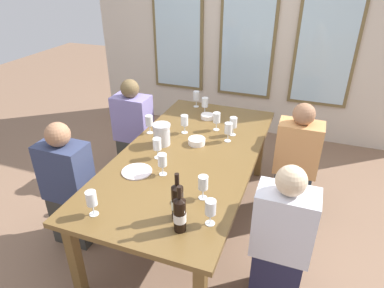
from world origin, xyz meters
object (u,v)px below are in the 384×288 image
wine_glass_4 (184,121)px  wine_glass_9 (157,145)px  wine_glass_6 (162,160)px  seated_person_2 (69,188)px  seated_person_3 (281,242)px  tasting_bowl_0 (197,141)px  seated_person_0 (134,132)px  wine_bottle_1 (180,214)px  wine_glass_1 (205,103)px  wine_glass_2 (211,209)px  wine_glass_8 (196,96)px  wine_glass_11 (217,118)px  white_plate_0 (137,171)px  wine_glass_10 (228,129)px  wine_glass_3 (91,199)px  metal_pitcher (162,134)px  seated_person_1 (296,164)px  wine_bottle_0 (177,201)px  tasting_bowl_1 (208,116)px  wine_glass_7 (233,123)px  wine_glass_5 (149,121)px  dining_table (189,160)px  wine_glass_0 (203,184)px

wine_glass_4 → wine_glass_9: size_ratio=1.00×
wine_glass_6 → seated_person_2: 0.86m
seated_person_2 → seated_person_3: (1.69, -0.01, 0.00)m
tasting_bowl_0 → seated_person_0: size_ratio=0.13×
wine_bottle_1 → wine_glass_1: 1.74m
wine_glass_9 → wine_glass_2: bearing=-43.4°
wine_glass_4 → wine_glass_8: size_ratio=1.00×
wine_glass_8 → wine_glass_11: 0.60m
white_plate_0 → wine_glass_10: size_ratio=1.33×
wine_glass_8 → wine_glass_3: bearing=-90.3°
metal_pitcher → seated_person_1: size_ratio=0.17×
metal_pitcher → tasting_bowl_0: 0.31m
wine_glass_4 → wine_glass_11: same height
wine_bottle_0 → tasting_bowl_1: (-0.29, 1.49, -0.11)m
wine_glass_6 → seated_person_3: 0.99m
wine_glass_9 → wine_bottle_1: bearing=-55.9°
wine_glass_3 → wine_glass_4: bearing=84.5°
metal_pitcher → wine_glass_8: 0.91m
metal_pitcher → wine_glass_7: metal_pitcher is taller
wine_glass_6 → wine_glass_8: size_ratio=1.00×
wine_glass_11 → wine_bottle_1: bearing=-82.4°
wine_glass_4 → wine_glass_11: (0.26, 0.16, -0.00)m
wine_bottle_1 → seated_person_2: 1.21m
metal_pitcher → wine_glass_2: bearing=-49.7°
seated_person_0 → wine_glass_5: bearing=-41.9°
wine_glass_6 → wine_glass_7: size_ratio=1.00×
tasting_bowl_1 → wine_glass_11: wine_glass_11 is taller
wine_glass_7 → seated_person_3: seated_person_3 is taller
dining_table → tasting_bowl_1: (-0.07, 0.72, 0.09)m
wine_glass_5 → wine_glass_9: bearing=-55.6°
metal_pitcher → seated_person_1: 1.24m
wine_glass_7 → wine_glass_10: (-0.01, -0.13, -0.00)m
seated_person_2 → wine_glass_9: bearing=30.2°
wine_glass_9 → wine_glass_6: bearing=-55.9°
wine_glass_5 → tasting_bowl_1: bearing=51.0°
wine_glass_6 → wine_glass_11: 0.88m
wine_glass_2 → seated_person_0: bearing=134.0°
wine_glass_3 → wine_glass_8: 1.90m
wine_bottle_1 → wine_glass_11: 1.38m
white_plate_0 → seated_person_0: size_ratio=0.21×
dining_table → wine_glass_11: 0.54m
dining_table → seated_person_1: bearing=30.7°
tasting_bowl_0 → wine_glass_6: (-0.08, -0.54, 0.09)m
wine_glass_5 → wine_glass_8: 0.77m
wine_glass_0 → wine_glass_6: size_ratio=1.00×
wine_glass_2 → white_plate_0: bearing=153.0°
wine_glass_4 → tasting_bowl_0: bearing=-43.0°
dining_table → metal_pitcher: (-0.28, 0.07, 0.16)m
tasting_bowl_1 → seated_person_3: size_ratio=0.12×
wine_bottle_1 → wine_glass_0: bearing=84.7°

